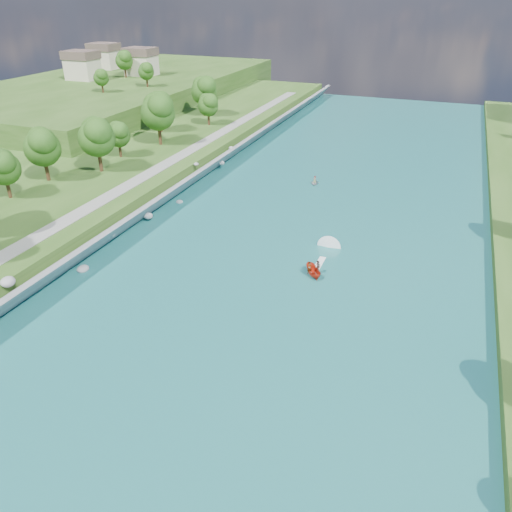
% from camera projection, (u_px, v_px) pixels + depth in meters
% --- Properties ---
extents(ground, '(260.00, 260.00, 0.00)m').
position_uv_depth(ground, '(242.00, 322.00, 58.07)').
color(ground, '#2D5119').
rests_on(ground, ground).
extents(river_water, '(55.00, 240.00, 0.10)m').
position_uv_depth(river_water, '(294.00, 248.00, 74.42)').
color(river_water, '#185C5C').
rests_on(river_water, ground).
extents(berm_west, '(45.00, 240.00, 3.50)m').
position_uv_depth(berm_west, '(29.00, 193.00, 89.66)').
color(berm_west, '#2D5119').
rests_on(berm_west, ground).
extents(ridge_west, '(60.00, 120.00, 9.00)m').
position_uv_depth(ridge_west, '(120.00, 92.00, 160.21)').
color(ridge_west, '#2D5119').
rests_on(ridge_west, ground).
extents(riprap_bank, '(4.26, 236.00, 4.41)m').
position_uv_depth(riprap_bank, '(142.00, 213.00, 81.34)').
color(riprap_bank, slate).
rests_on(riprap_bank, ground).
extents(riverside_path, '(3.00, 200.00, 0.10)m').
position_uv_depth(riverside_path, '(109.00, 196.00, 83.19)').
color(riverside_path, gray).
rests_on(riverside_path, berm_west).
extents(ridge_houses, '(29.50, 29.50, 8.40)m').
position_uv_depth(ridge_houses, '(109.00, 60.00, 162.10)').
color(ridge_houses, beige).
rests_on(ridge_houses, ridge_west).
extents(trees_ridge, '(22.07, 37.78, 9.64)m').
position_uv_depth(trees_ridge, '(128.00, 66.00, 150.39)').
color(trees_ridge, '#164913').
rests_on(trees_ridge, ridge_west).
extents(motorboat, '(3.60, 18.66, 2.13)m').
position_uv_depth(motorboat, '(317.00, 265.00, 68.57)').
color(motorboat, red).
rests_on(motorboat, river_water).
extents(raft, '(2.17, 2.80, 1.64)m').
position_uv_depth(raft, '(315.00, 182.00, 98.23)').
color(raft, '#94989C').
rests_on(raft, river_water).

